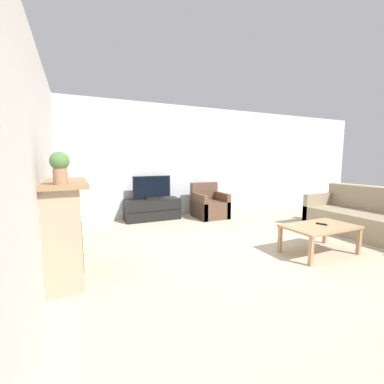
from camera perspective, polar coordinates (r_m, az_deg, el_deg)
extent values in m
plane|color=tan|center=(4.27, 13.50, -11.94)|extent=(24.00, 24.00, 0.00)
cube|color=silver|center=(6.51, -1.96, 6.91)|extent=(12.00, 0.06, 2.70)
cube|color=beige|center=(3.17, -31.28, 5.47)|extent=(0.06, 12.00, 2.70)
cube|color=tan|center=(3.42, -26.53, -7.79)|extent=(0.36, 1.11, 1.10)
cube|color=black|center=(3.45, -23.29, -9.74)|extent=(0.01, 0.61, 0.60)
cube|color=orange|center=(3.50, -23.12, -12.34)|extent=(0.01, 0.43, 0.12)
cube|color=#93704C|center=(3.32, -26.58, 1.84)|extent=(0.48, 1.23, 0.05)
cylinder|color=#385670|center=(2.95, -27.09, 3.35)|extent=(0.08, 0.08, 0.17)
sphere|color=#385670|center=(2.94, -27.19, 5.11)|extent=(0.05, 0.05, 0.05)
cube|color=brown|center=(3.44, -26.78, 3.66)|extent=(0.07, 0.11, 0.15)
cylinder|color=white|center=(3.44, -26.16, 3.89)|extent=(0.00, 0.08, 0.08)
cylinder|color=#936B4C|center=(2.79, -27.20, 3.07)|extent=(0.13, 0.13, 0.16)
sphere|color=#477038|center=(2.79, -27.38, 6.14)|extent=(0.18, 0.18, 0.18)
cube|color=black|center=(6.02, -8.79, -3.81)|extent=(1.25, 0.48, 0.48)
cube|color=black|center=(5.79, -8.12, -4.25)|extent=(1.23, 0.01, 0.01)
cube|color=black|center=(5.97, -8.84, -1.35)|extent=(0.31, 0.18, 0.04)
cube|color=black|center=(5.94, -8.89, 1.19)|extent=(0.88, 0.03, 0.49)
cube|color=black|center=(5.93, -8.85, 1.17)|extent=(0.81, 0.01, 0.44)
cube|color=brown|center=(6.19, 4.00, -3.83)|extent=(0.70, 0.76, 0.40)
cube|color=brown|center=(6.40, 2.70, 0.27)|extent=(0.70, 0.14, 0.42)
cube|color=brown|center=(6.04, 1.51, -3.18)|extent=(0.10, 0.76, 0.59)
cube|color=brown|center=(6.32, 6.40, -2.75)|extent=(0.10, 0.76, 0.59)
cube|color=#A37F56|center=(4.25, 26.54, -6.87)|extent=(1.07, 0.64, 0.03)
cube|color=#A37F56|center=(3.77, 24.93, -11.89)|extent=(0.05, 0.05, 0.39)
cube|color=#A37F56|center=(4.54, 33.11, -9.18)|extent=(0.05, 0.05, 0.39)
cube|color=#A37F56|center=(4.13, 18.96, -9.94)|extent=(0.05, 0.05, 0.39)
cube|color=#A37F56|center=(4.85, 27.49, -7.83)|extent=(0.05, 0.05, 0.39)
cube|color=black|center=(4.31, 26.85, -6.36)|extent=(0.10, 0.15, 0.02)
cube|color=gray|center=(5.60, 35.55, -6.28)|extent=(0.92, 2.36, 0.42)
cube|color=gray|center=(6.19, 26.59, -3.34)|extent=(0.92, 0.11, 0.67)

